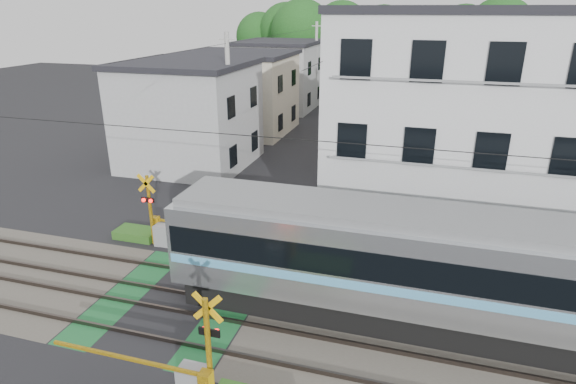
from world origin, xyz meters
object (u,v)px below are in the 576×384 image
(commuter_train, at_px, (465,273))
(apartment_block, at_px, (453,121))
(crossing_signal_near, at_px, (194,376))
(crossing_signal_far, at_px, (162,229))
(pedestrian, at_px, (342,100))

(commuter_train, bearing_deg, apartment_block, 93.28)
(crossing_signal_near, xyz_separation_m, apartment_block, (5.91, 13.15, 3.94))
(crossing_signal_far, bearing_deg, commuter_train, -11.98)
(commuter_train, xyz_separation_m, pedestrian, (-9.71, 33.00, -1.17))
(crossing_signal_far, relative_size, apartment_block, 0.46)
(commuter_train, distance_m, apartment_block, 8.73)
(crossing_signal_near, relative_size, pedestrian, 2.94)
(apartment_block, bearing_deg, pedestrian, 110.50)
(crossing_signal_near, distance_m, apartment_block, 14.95)
(commuter_train, relative_size, pedestrian, 11.13)
(commuter_train, height_order, crossing_signal_near, commuter_train)
(commuter_train, height_order, apartment_block, apartment_block)
(pedestrian, bearing_deg, crossing_signal_near, 109.32)
(commuter_train, xyz_separation_m, apartment_block, (-0.47, 8.29, 2.68))
(crossing_signal_far, bearing_deg, apartment_block, 27.78)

